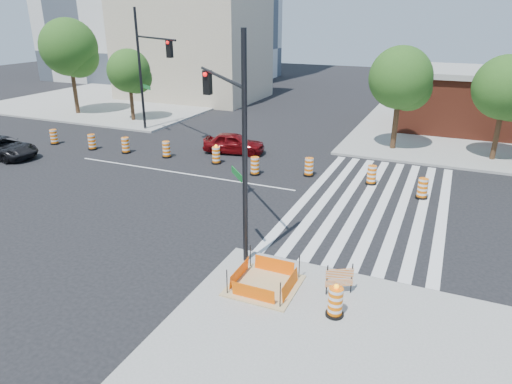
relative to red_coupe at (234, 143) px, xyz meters
The scene contains 26 objects.
ground 4.98m from the red_coupe, 103.21° to the right, with size 120.00×120.00×0.00m, color black.
sidewalk_ne 21.43m from the red_coupe, 38.03° to the left, with size 22.00×22.00×0.15m, color gray.
sidewalk_nw 23.25m from the red_coupe, 145.39° to the left, with size 22.00×22.00×0.15m, color gray.
crosswalk_east 10.95m from the red_coupe, 26.05° to the right, with size 6.75×13.50×0.01m.
lane_centerline 4.98m from the red_coupe, 103.21° to the right, with size 14.00×0.12×0.01m, color silver.
excavation_pit 15.90m from the red_coupe, 60.30° to the right, with size 2.20×2.20×0.90m.
beige_midrise 22.06m from the red_coupe, 127.35° to the left, with size 14.00×10.00×10.00m, color tan.
red_coupe is the anchor object (origin of this frame).
dark_suv 14.51m from the red_coupe, 152.87° to the right, with size 2.11×4.57×1.27m, color black.
signal_pole_se 13.21m from the red_coupe, 64.08° to the right, with size 4.18×4.53×7.97m.
signal_pole_nw 9.11m from the red_coupe, 166.07° to the left, with size 5.71×3.68×8.79m.
pit_drum 17.76m from the red_coupe, 54.19° to the right, with size 0.55×0.55×1.08m.
barricade 16.72m from the red_coupe, 52.34° to the right, with size 0.80×0.49×1.06m.
tree_north_a 19.58m from the red_coupe, 163.65° to the left, with size 4.83×4.83×8.22m.
tree_north_b 13.29m from the red_coupe, 157.01° to the left, with size 3.49×3.47×5.91m.
tree_north_c 11.29m from the red_coupe, 27.58° to the left, with size 3.97×3.94×6.71m.
tree_north_d 16.53m from the red_coupe, 17.48° to the left, with size 3.75×3.75×6.37m.
median_drum_0 12.82m from the red_coupe, 166.36° to the right, with size 0.60×0.60×1.02m.
median_drum_1 9.57m from the red_coupe, 161.61° to the right, with size 0.60×0.60×1.02m.
median_drum_2 7.07m from the red_coupe, 156.96° to the right, with size 0.60×0.60×1.02m.
median_drum_3 4.33m from the red_coupe, 144.26° to the right, with size 0.60×0.60×1.02m.
median_drum_4 2.40m from the red_coupe, 90.67° to the right, with size 0.60×0.60×1.18m.
median_drum_5 4.46m from the red_coupe, 48.53° to the right, with size 0.60×0.60×1.02m.
median_drum_6 6.23m from the red_coupe, 21.64° to the right, with size 0.60×0.60×1.02m.
median_drum_7 9.53m from the red_coupe, 13.77° to the right, with size 0.60×0.60×1.02m.
median_drum_8 12.36m from the red_coupe, 15.42° to the right, with size 0.60×0.60×1.02m.
Camera 1 is at (13.89, -20.86, 8.53)m, focal length 32.00 mm.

